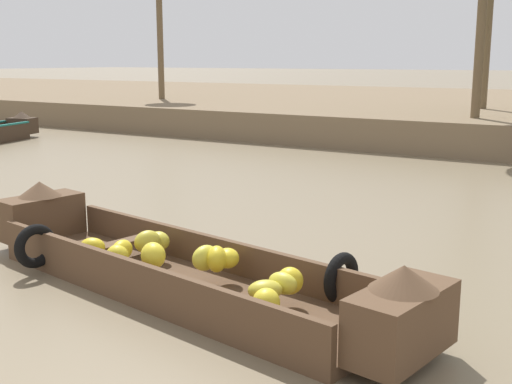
% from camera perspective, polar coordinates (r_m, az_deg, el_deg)
% --- Properties ---
extents(ground_plane, '(300.00, 300.00, 0.00)m').
position_cam_1_polar(ground_plane, '(10.93, 2.87, -1.41)').
color(ground_plane, '#7A6B51').
extents(riverbank_strip, '(160.00, 20.00, 0.90)m').
position_cam_1_polar(riverbank_strip, '(26.83, 20.94, 6.54)').
color(riverbank_strip, '#756047').
rests_on(riverbank_strip, ground).
extents(banana_boat, '(5.97, 2.03, 0.87)m').
position_cam_1_polar(banana_boat, '(7.03, -6.91, -6.52)').
color(banana_boat, brown).
rests_on(banana_boat, ground).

